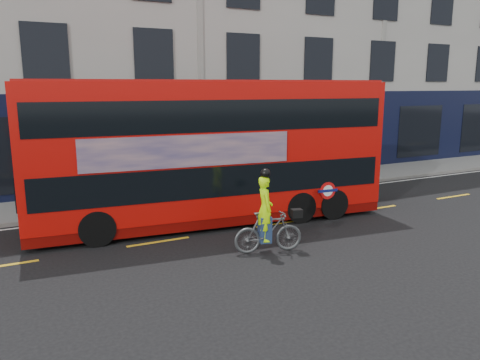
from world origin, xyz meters
TOP-DOWN VIEW (x-y plane):
  - ground at (0.00, 0.00)m, footprint 120.00×120.00m
  - pavement at (0.00, 6.50)m, footprint 60.00×3.00m
  - kerb at (0.00, 5.00)m, footprint 60.00×0.12m
  - building_terrace at (0.00, 12.94)m, footprint 50.00×10.07m
  - road_edge_line at (0.00, 4.70)m, footprint 58.00×0.10m
  - lane_dashes at (0.00, 1.50)m, footprint 58.00×0.12m
  - bus at (-1.83, 2.68)m, footprint 11.26×3.62m
  - cyclist at (-1.69, -0.58)m, footprint 1.90×0.94m

SIDE VIEW (x-z plane):
  - ground at x=0.00m, z-range 0.00..0.00m
  - road_edge_line at x=0.00m, z-range 0.00..0.01m
  - lane_dashes at x=0.00m, z-range 0.00..0.01m
  - pavement at x=0.00m, z-range 0.00..0.12m
  - kerb at x=0.00m, z-range 0.00..0.13m
  - cyclist at x=-1.69m, z-range -0.37..1.87m
  - bus at x=-1.83m, z-range 0.06..4.52m
  - building_terrace at x=0.00m, z-range -0.01..14.99m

